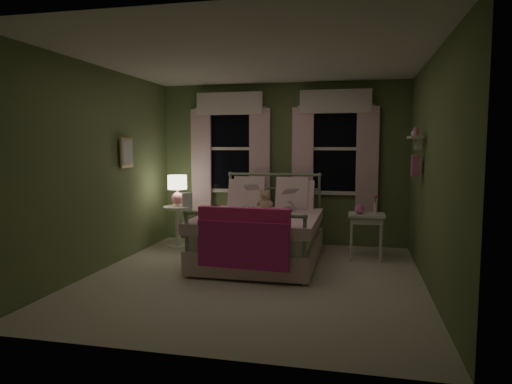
% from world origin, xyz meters
% --- Properties ---
extents(room_shell, '(4.20, 4.20, 4.20)m').
position_xyz_m(room_shell, '(0.00, 0.00, 1.30)').
color(room_shell, beige).
rests_on(room_shell, ground).
extents(bed, '(1.58, 2.04, 1.18)m').
position_xyz_m(bed, '(-0.07, 0.84, 0.38)').
color(bed, white).
rests_on(bed, ground).
extents(pink_throw, '(1.10, 0.20, 0.71)m').
position_xyz_m(pink_throw, '(-0.07, -0.18, 0.61)').
color(pink_throw, '#FC318B').
rests_on(pink_throw, bed).
extents(child_left, '(0.30, 0.22, 0.74)m').
position_xyz_m(child_left, '(-0.35, 1.26, 0.94)').
color(child_left, '#F7D1DD').
rests_on(child_left, bed).
extents(child_right, '(0.35, 0.29, 0.65)m').
position_xyz_m(child_right, '(0.21, 1.26, 0.90)').
color(child_right, '#F7D1DD').
rests_on(child_right, bed).
extents(book_left, '(0.21, 0.13, 0.26)m').
position_xyz_m(book_left, '(-0.35, 1.01, 0.96)').
color(book_left, beige).
rests_on(book_left, child_left).
extents(book_right, '(0.22, 0.18, 0.26)m').
position_xyz_m(book_right, '(0.21, 1.01, 0.92)').
color(book_right, beige).
rests_on(book_right, child_right).
extents(teddy_bear, '(0.24, 0.20, 0.32)m').
position_xyz_m(teddy_bear, '(-0.07, 1.11, 0.79)').
color(teddy_bear, tan).
rests_on(teddy_bear, bed).
extents(nightstand_left, '(0.46, 0.46, 0.65)m').
position_xyz_m(nightstand_left, '(-1.54, 1.43, 0.42)').
color(nightstand_left, white).
rests_on(nightstand_left, ground).
extents(table_lamp, '(0.30, 0.30, 0.47)m').
position_xyz_m(table_lamp, '(-1.54, 1.43, 0.95)').
color(table_lamp, pink).
rests_on(table_lamp, nightstand_left).
extents(book_nightstand, '(0.21, 0.25, 0.02)m').
position_xyz_m(book_nightstand, '(-1.44, 1.35, 0.66)').
color(book_nightstand, beige).
rests_on(book_nightstand, nightstand_left).
extents(nightstand_right, '(0.50, 0.40, 0.64)m').
position_xyz_m(nightstand_right, '(1.34, 1.27, 0.55)').
color(nightstand_right, white).
rests_on(nightstand_right, ground).
extents(pink_toy, '(0.14, 0.19, 0.14)m').
position_xyz_m(pink_toy, '(1.24, 1.26, 0.71)').
color(pink_toy, pink).
rests_on(pink_toy, nightstand_right).
extents(bud_vase, '(0.06, 0.06, 0.28)m').
position_xyz_m(bud_vase, '(1.46, 1.32, 0.79)').
color(bud_vase, white).
rests_on(bud_vase, nightstand_right).
extents(window_left, '(1.34, 0.13, 1.96)m').
position_xyz_m(window_left, '(-0.85, 2.03, 1.62)').
color(window_left, black).
rests_on(window_left, room_shell).
extents(window_right, '(1.34, 0.13, 1.96)m').
position_xyz_m(window_right, '(0.85, 2.03, 1.62)').
color(window_right, black).
rests_on(window_right, room_shell).
extents(wall_shelf, '(0.15, 0.50, 0.60)m').
position_xyz_m(wall_shelf, '(1.90, 0.70, 1.52)').
color(wall_shelf, white).
rests_on(wall_shelf, room_shell).
extents(framed_picture, '(0.03, 0.32, 0.42)m').
position_xyz_m(framed_picture, '(-1.95, 0.60, 1.50)').
color(framed_picture, beige).
rests_on(framed_picture, room_shell).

